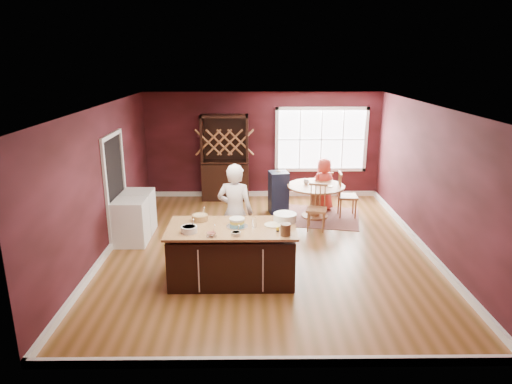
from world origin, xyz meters
TOP-DOWN VIEW (x-y plane):
  - room_shell at (0.00, 0.00)m, footprint 7.00×7.00m
  - window at (1.50, 3.47)m, footprint 2.36×0.10m
  - doorway at (-2.97, 0.60)m, footprint 0.08×1.26m
  - kitchen_island at (-0.61, -1.25)m, footprint 2.06×1.08m
  - dining_table at (1.16, 1.81)m, footprint 1.29×1.29m
  - baker at (-0.58, -0.44)m, footprint 0.73×0.57m
  - layer_cake at (-0.53, -1.23)m, footprint 0.35×0.35m
  - bowl_blue at (-1.26, -1.48)m, footprint 0.25×0.25m
  - bowl_yellow at (-1.15, -0.94)m, footprint 0.26×0.26m
  - bowl_pink at (-0.90, -1.64)m, footprint 0.16×0.16m
  - bowl_olive at (-0.53, -1.61)m, footprint 0.15×0.15m
  - drinking_glass at (-0.25, -1.27)m, footprint 0.08×0.08m
  - dinner_plate at (0.05, -1.19)m, footprint 0.28×0.28m
  - white_tub at (0.26, -0.99)m, footprint 0.38×0.38m
  - stoneware_crock at (0.22, -1.62)m, footprint 0.16×0.16m
  - toy_figurine at (0.11, -1.47)m, footprint 0.05×0.05m
  - rug at (1.16, 1.81)m, footprint 2.25×1.90m
  - chair_east at (1.90, 1.83)m, footprint 0.44×0.46m
  - chair_south at (1.08, 1.00)m, footprint 0.49×0.48m
  - chair_north at (1.45, 2.55)m, footprint 0.44×0.42m
  - seated_woman at (1.42, 2.30)m, footprint 0.73×0.62m
  - high_chair at (0.34, 2.13)m, footprint 0.48×0.48m
  - toddler at (0.41, 2.16)m, footprint 0.18×0.14m
  - table_plate at (1.44, 1.71)m, footprint 0.18×0.18m
  - table_cup at (0.95, 1.91)m, footprint 0.16×0.16m
  - hutch at (-0.96, 3.22)m, footprint 1.18×0.49m
  - washer at (-2.64, 0.28)m, footprint 0.61×0.59m
  - dryer at (-2.64, 0.92)m, footprint 0.61×0.59m

SIDE VIEW (x-z plane):
  - rug at x=1.16m, z-range 0.00..0.01m
  - kitchen_island at x=-0.61m, z-range -0.02..0.90m
  - dryer at x=-2.64m, z-range 0.00..0.89m
  - washer at x=-2.64m, z-range 0.00..0.89m
  - chair_north at x=1.45m, z-range 0.00..0.91m
  - chair_south at x=1.08m, z-range 0.00..0.98m
  - high_chair at x=0.34m, z-range 0.00..1.03m
  - chair_east at x=1.90m, z-range 0.00..1.06m
  - dining_table at x=1.16m, z-range 0.16..0.91m
  - seated_woman at x=1.42m, z-range 0.00..1.26m
  - table_plate at x=1.44m, z-range 0.75..0.76m
  - table_cup at x=0.95m, z-range 0.75..0.85m
  - toddler at x=0.41m, z-range 0.68..0.94m
  - baker at x=-0.58m, z-range 0.00..1.77m
  - dinner_plate at x=0.05m, z-range 0.92..0.94m
  - bowl_olive at x=-0.53m, z-range 0.92..0.98m
  - bowl_pink at x=-0.90m, z-range 0.92..0.98m
  - toy_figurine at x=0.11m, z-range 0.92..1.00m
  - bowl_blue at x=-1.26m, z-range 0.92..1.02m
  - bowl_yellow at x=-1.15m, z-range 0.92..1.02m
  - white_tub at x=0.26m, z-range 0.92..1.05m
  - layer_cake at x=-0.53m, z-range 0.92..1.06m
  - drinking_glass at x=-0.25m, z-range 0.92..1.08m
  - stoneware_crock at x=0.22m, z-range 0.92..1.11m
  - doorway at x=-2.97m, z-range -0.04..2.09m
  - hutch at x=-0.96m, z-range 0.00..2.16m
  - room_shell at x=0.00m, z-range -2.15..4.85m
  - window at x=1.50m, z-range 0.67..2.33m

